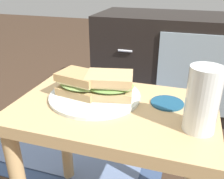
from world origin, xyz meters
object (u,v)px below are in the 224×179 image
at_px(plate, 95,96).
at_px(sandwich_back, 110,85).
at_px(beer_glass, 202,101).
at_px(coaster, 167,103).
at_px(sandwich_front, 80,83).
at_px(tv_cabinet, 175,63).

bearing_deg(plate, sandwich_back, 8.83).
xyz_separation_m(beer_glass, coaster, (-0.08, 0.11, -0.07)).
bearing_deg(sandwich_front, plate, 8.83).
distance_m(tv_cabinet, coaster, 0.91).
bearing_deg(tv_cabinet, sandwich_back, -98.42).
height_order(beer_glass, coaster, beer_glass).
distance_m(tv_cabinet, sandwich_front, 0.97).
distance_m(sandwich_front, coaster, 0.26).
relative_size(tv_cabinet, sandwich_front, 6.64).
height_order(tv_cabinet, plate, tv_cabinet).
bearing_deg(beer_glass, tv_cabinet, 96.60).
height_order(plate, sandwich_front, sandwich_front).
bearing_deg(plate, coaster, 6.43).
relative_size(tv_cabinet, coaster, 10.34).
height_order(sandwich_front, beer_glass, beer_glass).
xyz_separation_m(plate, sandwich_back, (0.04, 0.01, 0.04)).
xyz_separation_m(sandwich_front, beer_glass, (0.34, -0.08, 0.03)).
bearing_deg(sandwich_back, plate, -171.17).
height_order(sandwich_back, beer_glass, beer_glass).
distance_m(beer_glass, coaster, 0.15).
bearing_deg(coaster, sandwich_front, -173.16).
relative_size(sandwich_front, coaster, 1.56).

